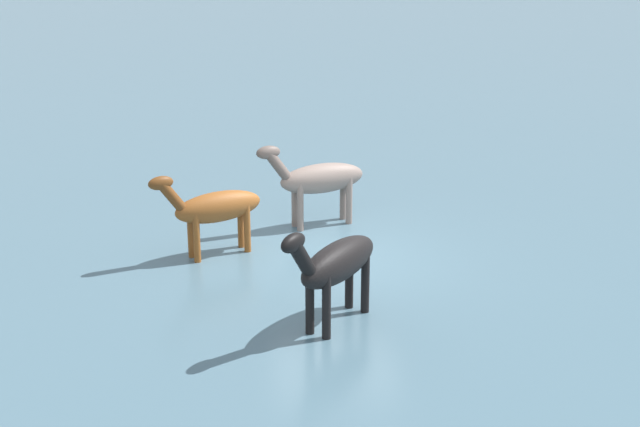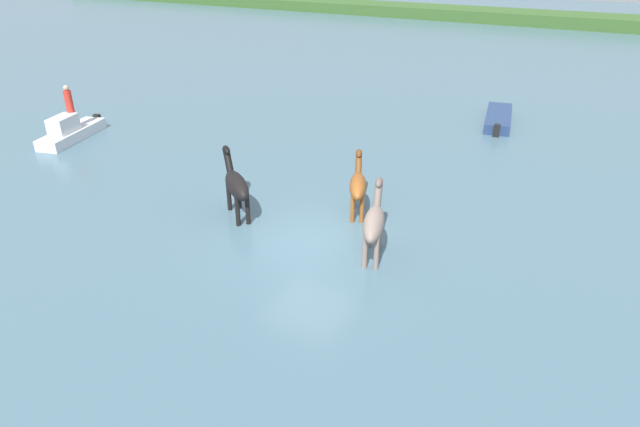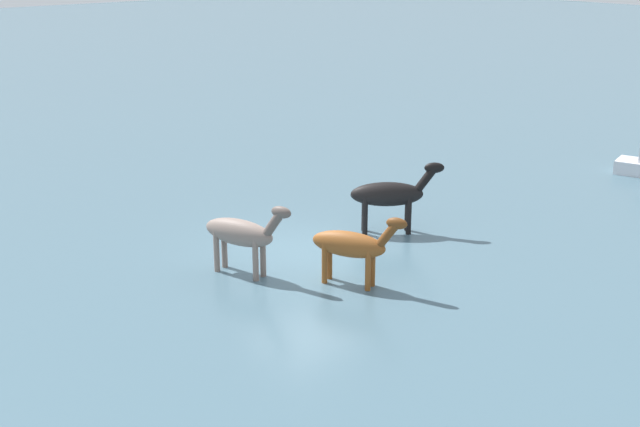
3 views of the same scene
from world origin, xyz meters
TOP-DOWN VIEW (x-y plane):
  - ground_plane at (0.00, 0.00)m, footprint 164.34×164.34m
  - horse_gray_outer at (1.96, 0.16)m, footprint 1.15×2.42m
  - horse_dun_straggler at (-2.85, 0.30)m, footprint 2.21×1.90m
  - horse_lead at (0.41, 2.33)m, footprint 1.32×2.23m

SIDE VIEW (x-z plane):
  - ground_plane at x=0.00m, z-range 0.00..0.00m
  - horse_lead at x=0.41m, z-range 0.09..1.89m
  - horse_gray_outer at x=1.96m, z-range 0.10..1.99m
  - horse_dun_straggler at x=-2.85m, z-range 0.10..2.07m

